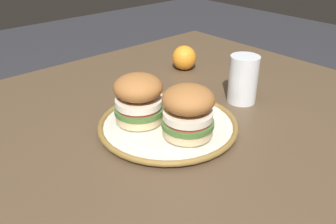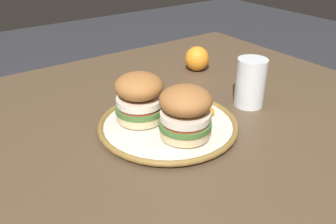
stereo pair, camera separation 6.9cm
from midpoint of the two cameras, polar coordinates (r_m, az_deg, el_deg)
The scene contains 8 objects.
dining_table at distance 0.78m, azimuth 8.63°, elevation -9.69°, with size 1.15×1.09×0.73m.
dinner_plate at distance 0.74m, azimuth 2.66°, elevation -2.15°, with size 0.29×0.29×0.02m.
sandwich_half_left at distance 0.67m, azimuth 5.73°, elevation 0.04°, with size 0.13×0.13×0.10m.
sandwich_half_right at distance 0.73m, azimuth -1.91°, elevation 2.44°, with size 0.14×0.14×0.10m.
orange_peel_curled at distance 0.78m, azimuth 8.15°, elevation 0.10°, with size 0.07×0.07×0.01m.
orange_peel_strip_long at distance 0.82m, azimuth 1.27°, elevation 1.88°, with size 0.06×0.05×0.01m.
drinking_glass at distance 0.86m, azimuth 15.27°, elevation 4.02°, with size 0.07×0.07×0.11m.
whole_orange at distance 1.05m, azimuth 6.56°, elevation 8.44°, with size 0.07×0.07×0.07m, color orange.
Camera 2 is at (0.45, -0.42, 1.12)m, focal length 38.12 mm.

